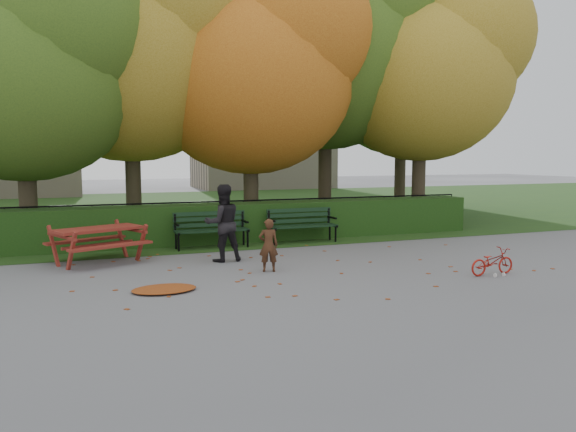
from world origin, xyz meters
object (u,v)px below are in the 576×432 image
object	(u,v)px
tree_g	(413,77)
bench_left	(211,227)
bench_right	(302,222)
picnic_table	(98,236)
tree_d	(340,41)
tree_e	(434,67)
child	(268,245)
tree_c	(264,66)
adult	(223,223)
tree_b	(143,42)
tree_a	(35,62)
bicycle	(492,262)

from	to	relation	value
tree_g	bench_left	distance (m)	12.37
bench_right	picnic_table	distance (m)	5.19
tree_d	bench_right	world-z (taller)	tree_d
bench_left	tree_g	bearing A→B (deg)	32.17
tree_e	child	world-z (taller)	tree_e
tree_c	tree_e	size ratio (longest dim) A/B	0.98
tree_e	adult	bearing A→B (deg)	-153.95
tree_e	child	distance (m)	10.19
tree_b	tree_a	bearing A→B (deg)	-156.95
picnic_table	bicycle	world-z (taller)	picnic_table
tree_d	bench_right	xyz separation A→B (m)	(-2.78, -3.53, -5.46)
tree_a	bicycle	world-z (taller)	tree_a
tree_c	tree_g	xyz separation A→B (m)	(7.50, 3.80, 0.55)
adult	tree_b	bearing A→B (deg)	-82.42
child	bicycle	distance (m)	4.27
tree_g	picnic_table	world-z (taller)	tree_g
tree_e	adult	distance (m)	9.86
tree_e	picnic_table	xyz separation A→B (m)	(-10.50, -3.18, -4.50)
adult	bicycle	xyz separation A→B (m)	(4.42, -3.18, -0.57)
adult	picnic_table	bearing A→B (deg)	-19.97
tree_g	tree_a	bearing A→B (deg)	-162.81
picnic_table	child	distance (m)	3.71
child	picnic_table	bearing A→B (deg)	-20.82
bench_right	child	size ratio (longest dim) A/B	1.73
child	adult	size ratio (longest dim) A/B	0.63
tree_a	bench_right	bearing A→B (deg)	-16.61
tree_a	picnic_table	bearing A→B (deg)	-67.85
adult	child	bearing A→B (deg)	108.70
tree_c	picnic_table	size ratio (longest dim) A/B	3.67
tree_d	picnic_table	world-z (taller)	tree_d
child	bench_right	bearing A→B (deg)	-108.57
tree_e	picnic_table	distance (m)	11.85
tree_c	picnic_table	bearing A→B (deg)	-145.00
tree_c	bench_left	size ratio (longest dim) A/B	4.44
bench_left	tree_a	bearing A→B (deg)	154.24
tree_b	bicycle	xyz separation A→B (m)	(5.39, -8.06, -5.15)
bench_right	bicycle	world-z (taller)	bench_right
tree_d	adult	world-z (taller)	tree_d
bicycle	bench_right	bearing A→B (deg)	18.28
adult	bicycle	distance (m)	5.48
bench_right	bicycle	xyz separation A→B (m)	(1.85, -5.02, -0.26)
tree_d	bench_right	distance (m)	7.07
tree_a	tree_g	xyz separation A→B (m)	(13.52, 4.18, 0.85)
bench_left	bicycle	xyz separation A→B (m)	(4.25, -5.02, -0.26)
tree_a	tree_d	xyz separation A→B (m)	(9.07, 1.65, 1.46)
tree_a	child	bearing A→B (deg)	-49.86
tree_a	tree_b	distance (m)	3.11
tree_g	bench_left	size ratio (longest dim) A/B	4.75
bicycle	tree_c	bearing A→B (deg)	14.25
tree_b	adult	world-z (taller)	tree_b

